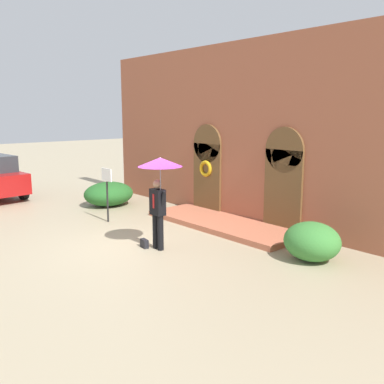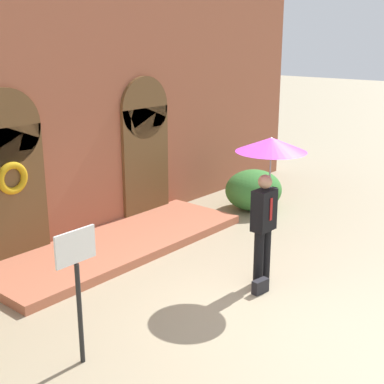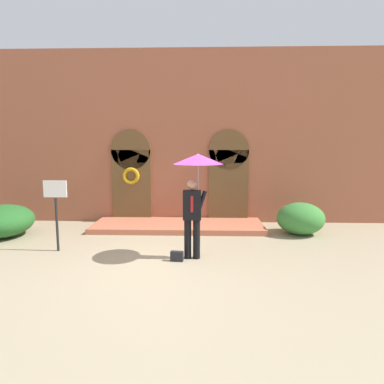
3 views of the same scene
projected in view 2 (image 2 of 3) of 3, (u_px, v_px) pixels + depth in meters
ground_plane at (254, 298)px, 8.16m from camera, size 80.00×80.00×0.00m
building_facade at (74, 100)px, 9.99m from camera, size 14.00×2.30×5.60m
person_with_umbrella at (269, 166)px, 8.22m from camera, size 1.10×1.10×2.36m
handbag at (260, 286)px, 8.29m from camera, size 0.30×0.16×0.22m
sign_post at (77, 275)px, 6.24m from camera, size 0.56×0.06×1.72m
shrub_right at (254, 190)px, 12.17m from camera, size 1.35×1.25×0.92m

